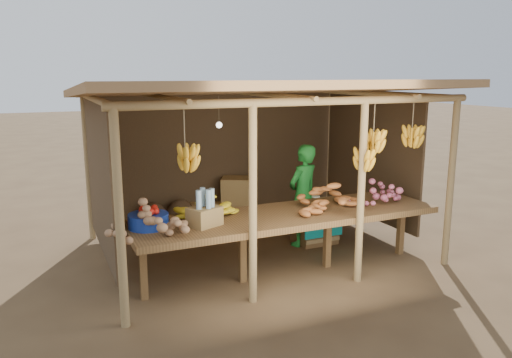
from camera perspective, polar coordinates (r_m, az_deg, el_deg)
name	(u,v)px	position (r m, az deg, el deg)	size (l,w,h in m)	color
ground	(256,250)	(7.27, 0.00, -8.12)	(60.00, 60.00, 0.00)	brown
stall_structure	(261,120)	(6.70, 0.59, 6.81)	(4.70, 3.50, 2.43)	#977A4E
counter	(287,218)	(6.23, 3.54, -4.46)	(3.90, 1.05, 0.80)	brown
potato_heap	(146,219)	(5.43, -12.45, -4.53)	(0.95, 0.57, 0.36)	#976F4D
sweet_potato_heap	(330,195)	(6.42, 8.47, -1.85)	(0.96, 0.57, 0.36)	#BB6930
onion_heap	(378,190)	(6.81, 13.81, -1.26)	(0.90, 0.54, 0.36)	#CB627D
banana_pile	(207,201)	(6.13, -5.68, -2.48)	(0.66, 0.40, 0.35)	yellow
tomato_basin	(148,219)	(5.74, -12.21, -4.49)	(0.45, 0.45, 0.24)	navy
bottle_box	(204,211)	(5.69, -5.91, -3.71)	(0.42, 0.38, 0.43)	olive
vendor	(303,195)	(7.33, 5.39, -1.87)	(0.55, 0.36, 1.50)	#1A7727
tarp_crate	(315,222)	(7.56, 6.71, -4.95)	(0.63, 0.55, 0.75)	brown
carton_stack	(227,206)	(8.23, -3.33, -3.15)	(1.17, 0.57, 0.80)	olive
burlap_sacks	(167,218)	(7.97, -10.12, -4.36)	(0.92, 0.48, 0.65)	#4D3923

